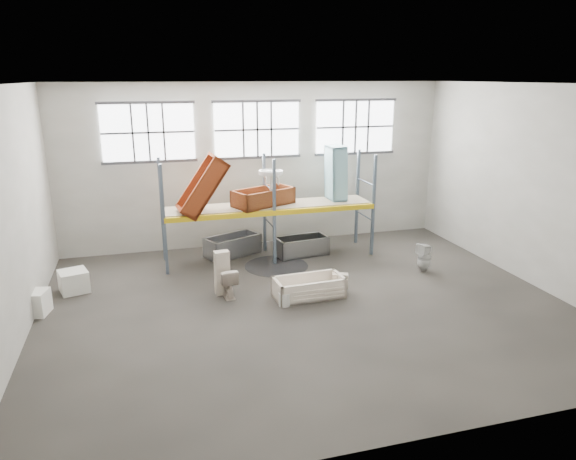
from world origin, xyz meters
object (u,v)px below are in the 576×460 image
object	(u,v)px
rust_tub_flat	(263,197)
carton_near	(33,303)
steel_tub_right	(302,246)
bathtub_beige	(309,287)
steel_tub_left	(232,245)
blue_tub_upright	(336,173)
toilet_white	(424,257)
bucket	(284,299)
cistern_tall	(222,273)
toilet_beige	(228,282)

from	to	relation	value
rust_tub_flat	carton_near	distance (m)	6.51
steel_tub_right	carton_near	size ratio (longest dim) A/B	2.37
bathtub_beige	steel_tub_left	bearing A→B (deg)	106.06
blue_tub_upright	toilet_white	bearing A→B (deg)	-54.39
bathtub_beige	bucket	bearing A→B (deg)	-157.80
steel_tub_left	rust_tub_flat	size ratio (longest dim) A/B	0.92
carton_near	cistern_tall	bearing A→B (deg)	-0.16
bathtub_beige	toilet_beige	distance (m)	1.97
steel_tub_left	steel_tub_right	distance (m)	2.07
steel_tub_right	carton_near	xyz separation A→B (m)	(-7.01, -2.24, -0.00)
cistern_tall	steel_tub_right	distance (m)	3.56
steel_tub_left	bucket	size ratio (longest dim) A/B	5.02
toilet_beige	steel_tub_left	bearing A→B (deg)	-105.69
blue_tub_upright	carton_near	xyz separation A→B (m)	(-8.12, -2.45, -2.12)
cistern_tall	carton_near	bearing A→B (deg)	174.45
toilet_white	steel_tub_right	distance (m)	3.59
toilet_beige	carton_near	xyz separation A→B (m)	(-4.38, 0.19, -0.09)
bucket	blue_tub_upright	bearing A→B (deg)	54.15
bathtub_beige	carton_near	world-z (taller)	carton_near
toilet_beige	steel_tub_right	bearing A→B (deg)	-140.87
toilet_beige	steel_tub_right	world-z (taller)	toilet_beige
cistern_tall	blue_tub_upright	bearing A→B (deg)	27.23
steel_tub_right	blue_tub_upright	xyz separation A→B (m)	(1.10, 0.20, 2.12)
bucket	carton_near	bearing A→B (deg)	168.81
cistern_tall	blue_tub_upright	size ratio (longest dim) A/B	0.68
cistern_tall	steel_tub_right	world-z (taller)	cistern_tall
cistern_tall	steel_tub_right	xyz separation A→B (m)	(2.73, 2.26, -0.27)
toilet_white	carton_near	xyz separation A→B (m)	(-9.84, -0.04, -0.13)
rust_tub_flat	bucket	distance (m)	3.83
steel_tub_right	cistern_tall	bearing A→B (deg)	-140.49
toilet_beige	toilet_white	distance (m)	5.47
steel_tub_right	bucket	size ratio (longest dim) A/B	4.74
rust_tub_flat	bucket	world-z (taller)	rust_tub_flat
bathtub_beige	steel_tub_right	bearing A→B (deg)	72.97
blue_tub_upright	cistern_tall	bearing A→B (deg)	-147.38
toilet_beige	steel_tub_right	distance (m)	3.59
toilet_white	carton_near	world-z (taller)	toilet_white
steel_tub_left	carton_near	bearing A→B (deg)	-150.66
toilet_beige	toilet_white	size ratio (longest dim) A/B	0.92
steel_tub_left	blue_tub_upright	size ratio (longest dim) A/B	1.00
steel_tub_left	steel_tub_right	xyz separation A→B (m)	(1.99, -0.58, -0.02)
blue_tub_upright	bucket	world-z (taller)	blue_tub_upright
carton_near	steel_tub_right	bearing A→B (deg)	17.74
toilet_beige	bucket	size ratio (longest dim) A/B	2.30
toilet_white	bucket	world-z (taller)	toilet_white
rust_tub_flat	bucket	size ratio (longest dim) A/B	5.48
bathtub_beige	bucket	xyz separation A→B (m)	(-0.70, -0.33, -0.09)
bathtub_beige	rust_tub_flat	size ratio (longest dim) A/B	0.96
cistern_tall	rust_tub_flat	world-z (taller)	rust_tub_flat
toilet_beige	rust_tub_flat	size ratio (longest dim) A/B	0.42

